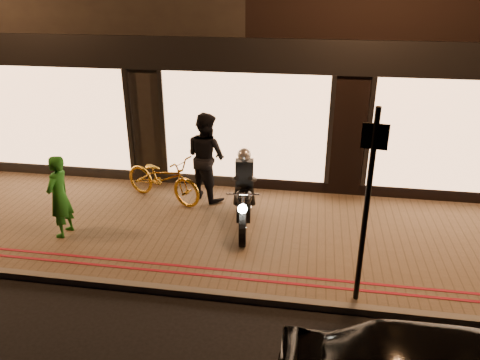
# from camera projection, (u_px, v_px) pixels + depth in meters

# --- Properties ---
(ground) EXTENTS (90.00, 90.00, 0.00)m
(ground) POSITION_uv_depth(u_px,v_px,m) (206.00, 299.00, 7.33)
(ground) COLOR black
(ground) RESTS_ON ground
(sidewalk) EXTENTS (50.00, 4.00, 0.12)m
(sidewalk) POSITION_uv_depth(u_px,v_px,m) (229.00, 232.00, 9.12)
(sidewalk) COLOR brown
(sidewalk) RESTS_ON ground
(kerb_stone) EXTENTS (50.00, 0.14, 0.12)m
(kerb_stone) POSITION_uv_depth(u_px,v_px,m) (207.00, 294.00, 7.35)
(kerb_stone) COLOR #59544C
(kerb_stone) RESTS_ON ground
(red_kerb_lines) EXTENTS (50.00, 0.26, 0.01)m
(red_kerb_lines) POSITION_uv_depth(u_px,v_px,m) (213.00, 272.00, 7.78)
(red_kerb_lines) COLOR maroon
(red_kerb_lines) RESTS_ON sidewalk
(motorcycle) EXTENTS (0.63, 1.94, 1.59)m
(motorcycle) POSITION_uv_depth(u_px,v_px,m) (244.00, 198.00, 8.98)
(motorcycle) COLOR black
(motorcycle) RESTS_ON sidewalk
(sign_post) EXTENTS (0.35, 0.09, 3.00)m
(sign_post) POSITION_uv_depth(u_px,v_px,m) (367.00, 200.00, 6.50)
(sign_post) COLOR black
(sign_post) RESTS_ON sidewalk
(bicycle_gold) EXTENTS (2.08, 1.38, 1.03)m
(bicycle_gold) POSITION_uv_depth(u_px,v_px,m) (163.00, 178.00, 10.12)
(bicycle_gold) COLOR #C88B23
(bicycle_gold) RESTS_ON sidewalk
(person_green) EXTENTS (0.42, 0.60, 1.58)m
(person_green) POSITION_uv_depth(u_px,v_px,m) (59.00, 197.00, 8.63)
(person_green) COLOR #1C651B
(person_green) RESTS_ON sidewalk
(person_dark) EXTENTS (1.19, 1.14, 1.94)m
(person_dark) POSITION_uv_depth(u_px,v_px,m) (206.00, 156.00, 10.06)
(person_dark) COLOR black
(person_dark) RESTS_ON sidewalk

